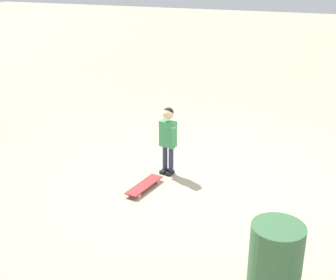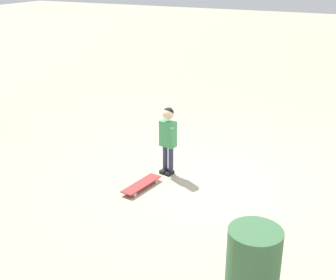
# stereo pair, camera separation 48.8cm
# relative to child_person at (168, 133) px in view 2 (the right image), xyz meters

# --- Properties ---
(ground_plane) EXTENTS (50.00, 50.00, 0.00)m
(ground_plane) POSITION_rel_child_person_xyz_m (-0.55, -0.02, -0.66)
(ground_plane) COLOR tan
(child_person) EXTENTS (0.33, 0.28, 1.06)m
(child_person) POSITION_rel_child_person_xyz_m (0.00, 0.00, 0.00)
(child_person) COLOR #2D3351
(child_person) RESTS_ON ground
(skateboard) EXTENTS (0.29, 0.74, 0.07)m
(skateboard) POSITION_rel_child_person_xyz_m (0.12, 0.62, -0.60)
(skateboard) COLOR #B22D2D
(skateboard) RESTS_ON ground
(trash_bin) EXTENTS (0.50, 0.50, 0.83)m
(trash_bin) POSITION_rel_child_person_xyz_m (-1.99, 2.24, -0.24)
(trash_bin) COLOR #38663D
(trash_bin) RESTS_ON ground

